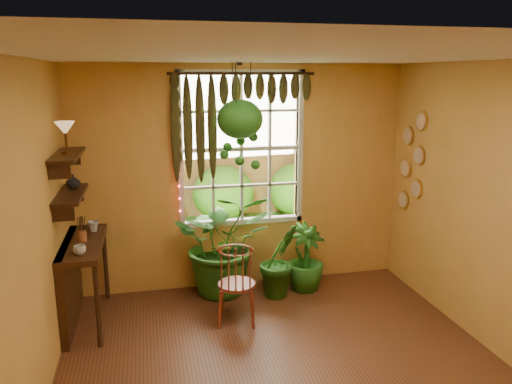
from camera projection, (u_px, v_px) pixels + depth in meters
ceiling at (301, 56)px, 3.57m from camera, size 4.50×4.50×0.00m
wall_back at (242, 178)px, 6.02m from camera, size 4.00×0.00×4.00m
wall_left at (21, 255)px, 3.45m from camera, size 0.00×4.50×4.50m
window at (241, 149)px, 5.97m from camera, size 1.52×0.10×1.86m
valance_vine at (236, 101)px, 5.70m from camera, size 1.70×0.12×1.10m
string_lights at (178, 148)px, 5.71m from camera, size 0.03×0.03×1.54m
wall_plates at (412, 162)px, 5.95m from camera, size 0.04×0.32×1.10m
counter_ledge at (74, 274)px, 5.18m from camera, size 0.40×1.20×0.90m
shelf_lower at (71, 194)px, 4.99m from camera, size 0.25×0.90×0.04m
shelf_upper at (67, 155)px, 4.90m from camera, size 0.25×0.90×0.04m
backyard at (211, 137)px, 10.47m from camera, size 14.00×10.00×12.00m
windsor_chair at (237, 295)px, 5.25m from camera, size 0.47×0.49×1.06m
potted_plant_left at (224, 242)px, 5.91m from camera, size 1.21×1.07×1.27m
potted_plant_mid at (280, 260)px, 5.86m from camera, size 0.60×0.54×0.89m
potted_plant_right at (305, 258)px, 6.04m from camera, size 0.59×0.59×0.82m
hanging_basket at (240, 125)px, 5.47m from camera, size 0.51×0.51×1.17m
cup_a at (80, 250)px, 4.73m from camera, size 0.15×0.15×0.09m
cup_b at (93, 226)px, 5.43m from camera, size 0.16×0.16×0.11m
brush_jar at (82, 229)px, 5.09m from camera, size 0.09×0.09×0.33m
shelf_vase at (73, 181)px, 5.16m from camera, size 0.19×0.19×0.15m
tiffany_lamp at (65, 130)px, 4.75m from camera, size 0.19×0.19×0.32m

